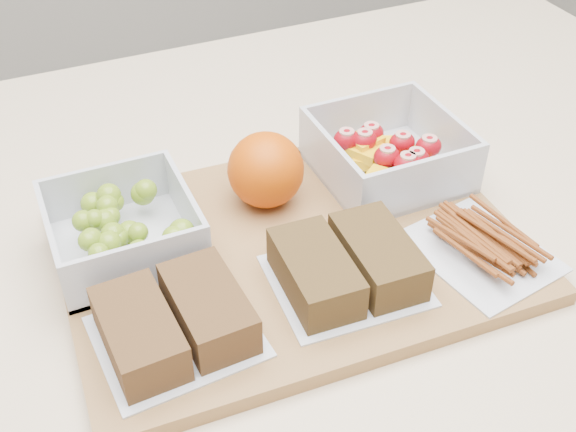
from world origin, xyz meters
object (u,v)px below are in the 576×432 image
object	(u,v)px
fruit_container	(388,155)
orange	(266,170)
cutting_board	(292,250)
pretzel_bag	(482,242)
sandwich_bag_center	(347,265)
sandwich_bag_left	(175,322)
grape_container	(123,228)

from	to	relation	value
fruit_container	orange	bearing A→B (deg)	176.72
cutting_board	orange	world-z (taller)	orange
fruit_container	pretzel_bag	distance (m)	0.15
sandwich_bag_center	sandwich_bag_left	bearing A→B (deg)	-179.16
fruit_container	grape_container	bearing A→B (deg)	-178.88
pretzel_bag	cutting_board	bearing A→B (deg)	152.02
grape_container	fruit_container	size ratio (longest dim) A/B	0.92
grape_container	orange	bearing A→B (deg)	5.11
fruit_container	sandwich_bag_left	xyz separation A→B (m)	(-0.27, -0.13, -0.00)
orange	pretzel_bag	distance (m)	0.22
grape_container	sandwich_bag_left	xyz separation A→B (m)	(0.01, -0.13, -0.00)
orange	sandwich_bag_center	distance (m)	0.14
orange	sandwich_bag_left	distance (m)	0.20
orange	sandwich_bag_center	size ratio (longest dim) A/B	0.56
cutting_board	fruit_container	xyz separation A→B (m)	(0.14, 0.06, 0.03)
orange	sandwich_bag_left	bearing A→B (deg)	-134.55
cutting_board	sandwich_bag_center	bearing A→B (deg)	-68.34
orange	sandwich_bag_center	world-z (taller)	orange
cutting_board	sandwich_bag_center	world-z (taller)	sandwich_bag_center
grape_container	sandwich_bag_left	distance (m)	0.13
sandwich_bag_center	fruit_container	bearing A→B (deg)	48.32
cutting_board	fruit_container	bearing A→B (deg)	27.38
sandwich_bag_center	cutting_board	bearing A→B (deg)	109.25
sandwich_bag_left	cutting_board	bearing A→B (deg)	26.73
pretzel_bag	sandwich_bag_center	bearing A→B (deg)	172.77
pretzel_bag	sandwich_bag_left	bearing A→B (deg)	177.15
cutting_board	orange	size ratio (longest dim) A/B	5.55
cutting_board	sandwich_bag_center	size ratio (longest dim) A/B	3.10
cutting_board	orange	distance (m)	0.09
pretzel_bag	fruit_container	bearing A→B (deg)	96.26
sandwich_bag_left	pretzel_bag	xyz separation A→B (m)	(0.29, -0.01, -0.01)
orange	fruit_container	bearing A→B (deg)	-3.28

